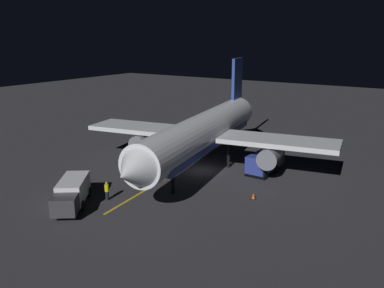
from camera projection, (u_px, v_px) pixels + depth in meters
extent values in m
cube|color=#303035|center=(202.00, 171.00, 45.62)|extent=(180.00, 180.00, 0.20)
cube|color=gold|center=(167.00, 178.00, 43.35)|extent=(2.52, 20.74, 0.01)
cylinder|color=white|center=(202.00, 132.00, 44.47)|extent=(8.56, 27.30, 3.84)
cube|color=#2D479E|center=(202.00, 141.00, 44.74)|extent=(7.66, 23.27, 0.69)
cone|color=white|center=(131.00, 172.00, 31.40)|extent=(4.25, 3.69, 3.76)
cone|color=white|center=(242.00, 109.00, 58.04)|extent=(4.22, 5.15, 3.46)
cube|color=#2D479E|center=(237.00, 79.00, 54.45)|extent=(0.99, 3.61, 5.31)
cube|color=white|center=(279.00, 141.00, 42.77)|extent=(12.94, 6.90, 0.50)
cylinder|color=slate|center=(270.00, 157.00, 42.29)|extent=(2.63, 3.52, 2.10)
cube|color=white|center=(143.00, 128.00, 48.86)|extent=(12.94, 6.90, 0.50)
cylinder|color=slate|center=(143.00, 142.00, 47.92)|extent=(2.63, 3.52, 2.10)
cylinder|color=black|center=(173.00, 181.00, 38.65)|extent=(0.42, 0.42, 2.51)
cylinder|color=black|center=(229.00, 157.00, 46.50)|extent=(0.42, 0.42, 2.51)
cylinder|color=black|center=(191.00, 152.00, 48.24)|extent=(0.42, 0.42, 2.51)
cube|color=silver|center=(73.00, 189.00, 36.30)|extent=(4.38, 4.92, 1.88)
cube|color=#38383D|center=(65.00, 205.00, 33.27)|extent=(2.67, 2.63, 1.50)
cylinder|color=black|center=(70.00, 206.00, 34.99)|extent=(2.40, 2.09, 0.90)
cylinder|color=black|center=(78.00, 192.00, 38.08)|extent=(2.40, 2.09, 0.90)
cube|color=navy|center=(262.00, 162.00, 44.00)|extent=(2.23, 3.94, 1.82)
cube|color=#38383D|center=(273.00, 158.00, 46.28)|extent=(2.06, 1.87, 1.50)
cylinder|color=black|center=(267.00, 167.00, 45.30)|extent=(2.34, 0.98, 0.90)
cylinder|color=black|center=(256.00, 174.00, 43.16)|extent=(2.34, 0.98, 0.90)
cylinder|color=black|center=(107.00, 196.00, 37.34)|extent=(0.32, 0.32, 0.85)
cylinder|color=yellow|center=(107.00, 188.00, 37.15)|extent=(0.40, 0.40, 0.65)
sphere|color=tan|center=(106.00, 183.00, 37.04)|extent=(0.24, 0.24, 0.24)
cone|color=#EA590F|center=(253.00, 196.00, 37.64)|extent=(0.36, 0.36, 0.55)
cube|color=black|center=(253.00, 199.00, 37.70)|extent=(0.50, 0.50, 0.03)
cone|color=#EA590F|center=(144.00, 167.00, 45.97)|extent=(0.36, 0.36, 0.55)
cube|color=black|center=(144.00, 169.00, 46.04)|extent=(0.50, 0.50, 0.03)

